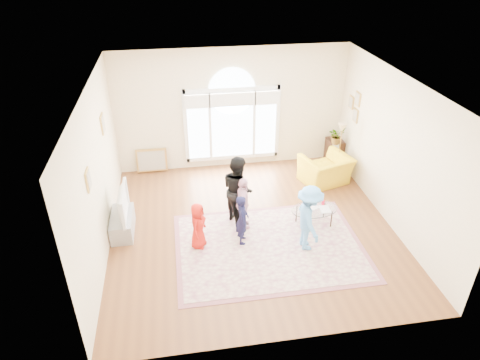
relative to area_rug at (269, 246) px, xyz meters
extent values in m
plane|color=brown|center=(-0.23, 0.70, -0.01)|extent=(6.00, 6.00, 0.00)
plane|color=beige|center=(-0.23, 3.70, 1.59)|extent=(6.00, 0.00, 6.00)
plane|color=beige|center=(-0.23, -2.30, 1.59)|extent=(6.00, 0.00, 6.00)
plane|color=beige|center=(-3.23, 0.70, 1.59)|extent=(0.00, 6.00, 6.00)
plane|color=beige|center=(2.77, 0.70, 1.59)|extent=(0.00, 6.00, 6.00)
plane|color=white|center=(-0.23, 0.70, 3.19)|extent=(6.00, 6.00, 0.00)
cube|color=white|center=(-0.23, 3.66, 0.24)|extent=(2.50, 0.08, 0.10)
cube|color=white|center=(-0.23, 3.66, 2.14)|extent=(2.50, 0.08, 0.10)
cube|color=white|center=(-1.45, 3.66, 1.19)|extent=(0.10, 0.08, 2.00)
cube|color=white|center=(0.99, 3.66, 1.19)|extent=(0.10, 0.08, 2.00)
cube|color=#C6E2FF|center=(-1.12, 3.66, 1.19)|extent=(0.55, 0.02, 1.80)
cube|color=#C6E2FF|center=(0.67, 3.66, 1.19)|extent=(0.55, 0.02, 1.80)
cube|color=#C6E2FF|center=(-0.23, 3.66, 1.19)|extent=(1.10, 0.02, 1.80)
cylinder|color=#C6E2FF|center=(-0.23, 3.66, 2.09)|extent=(1.20, 0.02, 1.20)
cube|color=white|center=(-0.81, 3.65, 1.19)|extent=(0.07, 0.04, 1.80)
cube|color=white|center=(0.36, 3.65, 1.19)|extent=(0.07, 0.04, 1.80)
cube|color=white|center=(-1.12, 3.58, 1.91)|extent=(0.65, 0.12, 0.35)
cube|color=white|center=(-0.23, 3.58, 1.91)|extent=(1.20, 0.12, 0.35)
cube|color=white|center=(0.67, 3.58, 1.91)|extent=(0.65, 0.12, 0.35)
cube|color=tan|center=(-3.21, 2.00, 2.09)|extent=(0.03, 0.34, 0.40)
cube|color=#ADA38E|center=(-3.19, 2.00, 2.09)|extent=(0.01, 0.28, 0.34)
cube|color=tan|center=(-3.21, -0.20, 1.99)|extent=(0.03, 0.30, 0.36)
cube|color=#ADA38E|center=(-3.19, -0.20, 1.99)|extent=(0.01, 0.24, 0.30)
cube|color=tan|center=(2.75, 2.75, 2.04)|extent=(0.03, 0.28, 0.34)
cube|color=#ADA38E|center=(2.73, 2.75, 2.04)|extent=(0.01, 0.22, 0.28)
cube|color=tan|center=(2.75, 2.75, 1.61)|extent=(0.03, 0.28, 0.34)
cube|color=#ADA38E|center=(2.73, 2.75, 1.61)|extent=(0.01, 0.22, 0.28)
cube|color=tan|center=(2.75, 3.10, 1.83)|extent=(0.03, 0.26, 0.32)
cube|color=#ADA38E|center=(2.73, 3.10, 1.83)|extent=(0.01, 0.20, 0.26)
cube|color=beige|center=(0.00, 0.00, 0.00)|extent=(3.60, 2.60, 0.02)
cube|color=#8F525C|center=(0.00, 0.00, 0.00)|extent=(3.80, 2.80, 0.01)
cube|color=#92959A|center=(-2.98, 1.00, 0.20)|extent=(0.45, 1.00, 0.42)
imported|color=black|center=(-2.98, 1.00, 0.72)|extent=(0.14, 1.08, 0.62)
cube|color=#48C5AB|center=(-2.89, 1.00, 0.72)|extent=(0.02, 0.89, 0.50)
ellipsoid|color=silver|center=(1.12, 0.60, 0.40)|extent=(1.09, 0.75, 0.02)
cylinder|color=black|center=(1.43, 0.82, 0.19)|extent=(0.03, 0.03, 0.40)
cylinder|color=black|center=(0.77, 0.76, 0.19)|extent=(0.03, 0.03, 0.40)
cylinder|color=black|center=(1.46, 0.45, 0.19)|extent=(0.03, 0.03, 0.40)
cylinder|color=black|center=(0.81, 0.38, 0.19)|extent=(0.03, 0.03, 0.40)
imported|color=#B2A58C|center=(0.97, 0.63, 0.42)|extent=(0.32, 0.35, 0.03)
imported|color=#B2A58C|center=(1.22, 0.54, 0.42)|extent=(0.24, 0.31, 0.02)
cylinder|color=red|center=(1.34, 0.72, 0.47)|extent=(0.07, 0.07, 0.12)
imported|color=yellow|center=(1.96, 2.33, 0.36)|extent=(1.37, 1.28, 0.73)
cube|color=black|center=(2.55, 3.33, 0.34)|extent=(0.40, 0.50, 0.70)
cylinder|color=black|center=(2.36, 2.54, 0.00)|extent=(0.20, 0.20, 0.02)
cylinder|color=#A5803B|center=(2.36, 2.54, 0.67)|extent=(0.02, 0.02, 1.35)
cone|color=#CCB284|center=(2.36, 2.54, 1.39)|extent=(0.28, 0.28, 0.22)
cylinder|color=white|center=(2.47, 3.11, 0.34)|extent=(0.20, 0.20, 0.70)
imported|color=#33722D|center=(2.47, 3.11, 0.93)|extent=(0.53, 0.50, 0.47)
cube|color=tan|center=(-2.40, 3.60, -0.01)|extent=(0.80, 0.14, 0.62)
imported|color=red|center=(-1.41, 0.26, 0.51)|extent=(0.48, 0.57, 0.99)
imported|color=#141435|center=(-0.52, 0.26, 0.55)|extent=(0.32, 0.43, 1.09)
imported|color=black|center=(-0.49, 1.05, 0.79)|extent=(0.81, 0.91, 1.55)
imported|color=#F4B2CC|center=(-0.43, 0.75, 0.61)|extent=(0.31, 0.71, 1.20)
imported|color=#579FE9|center=(0.74, -0.13, 0.71)|extent=(0.53, 0.91, 1.41)
camera|label=1|loc=(-1.68, -6.69, 5.56)|focal=32.00mm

